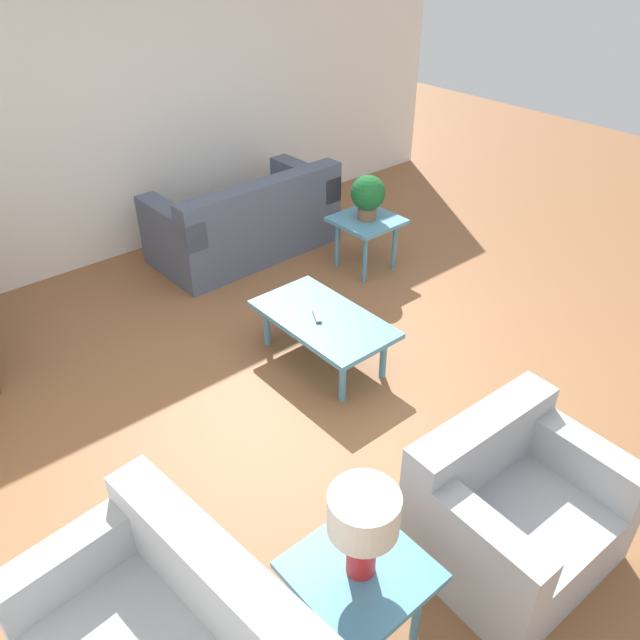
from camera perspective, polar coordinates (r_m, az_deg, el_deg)
ground_plane at (r=4.65m, az=5.38°, el=-4.93°), size 14.00×14.00×0.00m
wall_right at (r=6.33m, az=-14.96°, el=18.59°), size 0.12×7.20×2.70m
sofa at (r=6.17m, az=-6.69°, el=8.77°), size 0.93×1.79×0.81m
armchair at (r=3.48m, az=17.04°, el=-16.33°), size 0.83×0.98×0.77m
coffee_table at (r=4.57m, az=0.29°, el=-0.14°), size 1.08×0.60×0.39m
side_table_plant at (r=5.80m, az=4.28°, el=8.59°), size 0.56×0.56×0.51m
side_table_lamp at (r=2.96m, az=3.66°, el=-22.53°), size 0.56×0.56×0.51m
potted_plant at (r=5.68m, az=4.40°, el=11.34°), size 0.31×0.31×0.41m
table_lamp at (r=2.65m, az=3.98°, el=-17.82°), size 0.30×0.30×0.46m
remote_control at (r=4.53m, az=-0.28°, el=0.31°), size 0.16×0.11×0.02m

